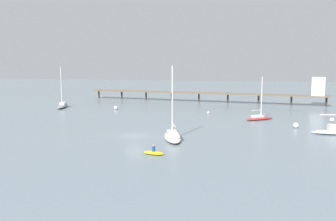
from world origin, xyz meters
name	(u,v)px	position (x,y,z in m)	size (l,w,h in m)	color
ground_plane	(135,136)	(0.00, 0.00, 0.00)	(400.00, 400.00, 0.00)	slate
pier	(239,91)	(11.41, 50.01, 3.38)	(69.13, 9.66, 7.39)	brown
sailboat_cream	(173,135)	(5.93, -0.94, 0.61)	(4.63, 7.71, 10.10)	beige
sailboat_red	(259,117)	(17.23, 20.55, 0.51)	(5.77, 5.53, 8.13)	red
sailboat_gray	(63,105)	(-29.63, 27.33, 0.64)	(4.64, 8.41, 9.97)	gray
dinghy_yellow	(154,152)	(5.87, -9.14, 0.22)	(2.68, 1.55, 1.14)	yellow
mooring_buoy_outer	(296,125)	(23.07, 13.03, 0.45)	(0.89, 0.89, 0.89)	silver
mooring_buoy_far	(116,108)	(-15.42, 27.39, 0.45)	(0.89, 0.89, 0.89)	silver
mooring_buoy_near	(208,113)	(6.67, 25.90, 0.26)	(0.52, 0.52, 0.52)	silver
mooring_buoy_inner	(332,120)	(29.95, 21.28, 0.40)	(0.80, 0.80, 0.80)	silver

